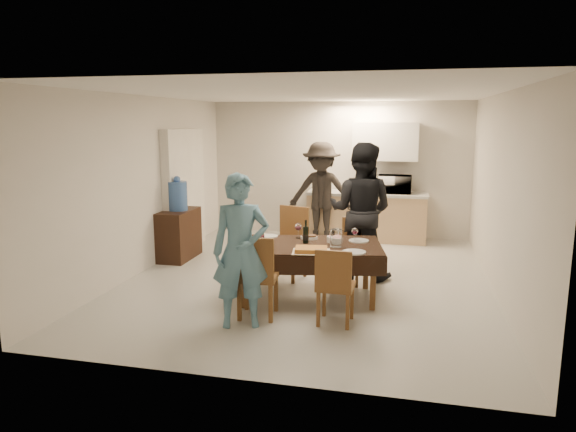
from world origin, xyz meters
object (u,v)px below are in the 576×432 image
at_px(dining_table, 309,247).
at_px(water_pitcher, 336,238).
at_px(console, 179,234).
at_px(wine_bottle, 306,232).
at_px(person_kitchen, 321,193).
at_px(person_far, 361,211).
at_px(savoury_tart, 311,250).
at_px(water_jug, 178,196).
at_px(microwave, 395,184).
at_px(person_near, 241,251).

distance_m(dining_table, water_pitcher, 0.38).
xyz_separation_m(console, wine_bottle, (2.38, -1.35, 0.45)).
bearing_deg(person_kitchen, person_far, -65.41).
height_order(wine_bottle, savoury_tart, wine_bottle).
height_order(console, water_jug, water_jug).
xyz_separation_m(wine_bottle, water_pitcher, (0.40, -0.10, -0.04)).
relative_size(water_jug, wine_bottle, 1.57).
distance_m(console, person_kitchen, 2.68).
bearing_deg(wine_bottle, water_jug, 150.44).
distance_m(wine_bottle, microwave, 3.56).
relative_size(dining_table, microwave, 3.28).
relative_size(savoury_tart, person_kitchen, 0.24).
xyz_separation_m(person_near, person_far, (1.10, 2.10, 0.12)).
height_order(console, wine_bottle, wine_bottle).
distance_m(dining_table, water_jug, 2.82).
bearing_deg(microwave, wine_bottle, 73.49).
xyz_separation_m(water_pitcher, person_far, (0.20, 1.10, 0.16)).
distance_m(microwave, person_far, 2.44).
bearing_deg(microwave, person_near, 71.48).
xyz_separation_m(person_near, person_kitchen, (0.20, 4.06, 0.08)).
xyz_separation_m(wine_bottle, person_near, (-0.50, -1.10, -0.01)).
bearing_deg(wine_bottle, console, 150.44).
xyz_separation_m(console, savoury_tart, (2.53, -1.78, 0.33)).
bearing_deg(wine_bottle, person_near, -114.44).
bearing_deg(wine_bottle, person_kitchen, 95.70).
distance_m(savoury_tart, person_near, 0.94).
xyz_separation_m(water_jug, wine_bottle, (2.38, -1.35, -0.19)).
bearing_deg(microwave, water_jug, 31.32).
xyz_separation_m(microwave, person_far, (-0.41, -2.41, -0.11)).
height_order(water_jug, person_far, person_far).
bearing_deg(person_near, savoury_tart, 26.42).
relative_size(water_jug, person_kitchen, 0.25).
height_order(microwave, person_far, person_far).
bearing_deg(person_near, dining_table, 42.91).
bearing_deg(person_near, person_kitchen, 67.67).
height_order(savoury_tart, person_near, person_near).
relative_size(dining_table, person_kitchen, 1.06).
distance_m(microwave, person_near, 4.76).
bearing_deg(savoury_tart, person_near, -134.13).
height_order(console, person_far, person_far).
distance_m(water_jug, savoury_tart, 3.10).
height_order(dining_table, console, console).
distance_m(microwave, person_kitchen, 1.39).
xyz_separation_m(water_pitcher, savoury_tart, (-0.25, -0.33, -0.08)).
xyz_separation_m(dining_table, savoury_tart, (0.10, -0.38, 0.06)).
relative_size(microwave, person_near, 0.35).
bearing_deg(person_far, microwave, -89.69).
xyz_separation_m(wine_bottle, savoury_tart, (0.15, -0.43, -0.12)).
relative_size(dining_table, savoury_tart, 4.45).
relative_size(console, water_jug, 1.86).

